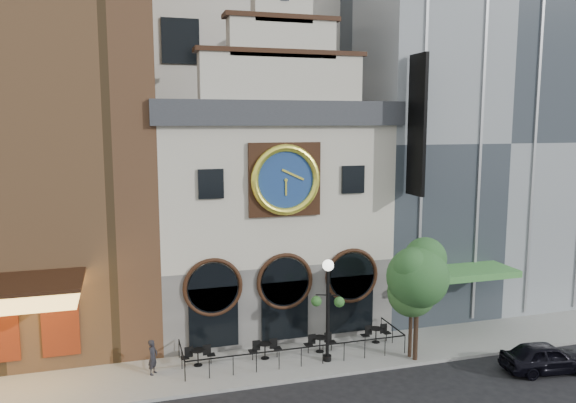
# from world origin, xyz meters

# --- Properties ---
(ground) EXTENTS (120.00, 120.00, 0.00)m
(ground) POSITION_xyz_m (0.00, 0.00, 0.00)
(ground) COLOR black
(ground) RESTS_ON ground
(sidewalk) EXTENTS (44.00, 5.00, 0.15)m
(sidewalk) POSITION_xyz_m (0.00, 2.50, 0.07)
(sidewalk) COLOR gray
(sidewalk) RESTS_ON ground
(clock_building) EXTENTS (12.60, 8.78, 18.65)m
(clock_building) POSITION_xyz_m (0.00, 7.82, 6.69)
(clock_building) COLOR #605E5B
(clock_building) RESTS_ON ground
(theater_building) EXTENTS (14.00, 15.60, 25.00)m
(theater_building) POSITION_xyz_m (-13.00, 9.96, 12.60)
(theater_building) COLOR brown
(theater_building) RESTS_ON ground
(retail_building) EXTENTS (14.00, 14.40, 20.00)m
(retail_building) POSITION_xyz_m (12.99, 9.99, 10.14)
(retail_building) COLOR gray
(retail_building) RESTS_ON ground
(office_tower) EXTENTS (20.00, 16.00, 40.00)m
(office_tower) POSITION_xyz_m (0.00, 20.00, 20.00)
(office_tower) COLOR beige
(office_tower) RESTS_ON ground
(cafe_railing) EXTENTS (10.60, 2.60, 0.90)m
(cafe_railing) POSITION_xyz_m (0.00, 2.50, 0.60)
(cafe_railing) COLOR black
(cafe_railing) RESTS_ON sidewalk
(bistro_0) EXTENTS (1.58, 0.68, 0.90)m
(bistro_0) POSITION_xyz_m (-4.55, 2.66, 0.61)
(bistro_0) COLOR black
(bistro_0) RESTS_ON sidewalk
(bistro_1) EXTENTS (1.58, 0.68, 0.90)m
(bistro_1) POSITION_xyz_m (-1.39, 2.53, 0.61)
(bistro_1) COLOR black
(bistro_1) RESTS_ON sidewalk
(bistro_2) EXTENTS (1.58, 0.68, 0.90)m
(bistro_2) POSITION_xyz_m (1.39, 2.52, 0.61)
(bistro_2) COLOR black
(bistro_2) RESTS_ON sidewalk
(bistro_3) EXTENTS (1.58, 0.68, 0.90)m
(bistro_3) POSITION_xyz_m (4.53, 2.82, 0.61)
(bistro_3) COLOR black
(bistro_3) RESTS_ON sidewalk
(car_right) EXTENTS (4.25, 2.15, 1.39)m
(car_right) POSITION_xyz_m (10.64, -2.19, 0.69)
(car_right) COLOR black
(car_right) RESTS_ON ground
(pedestrian) EXTENTS (0.61, 0.69, 1.58)m
(pedestrian) POSITION_xyz_m (-6.58, 2.36, 0.94)
(pedestrian) COLOR black
(pedestrian) RESTS_ON sidewalk
(lamppost) EXTENTS (1.48, 0.91, 4.89)m
(lamppost) POSITION_xyz_m (1.37, 1.47, 3.18)
(lamppost) COLOR black
(lamppost) RESTS_ON sidewalk
(tree_left) EXTENTS (2.38, 2.29, 4.58)m
(tree_left) POSITION_xyz_m (5.38, 0.80, 3.51)
(tree_left) COLOR #382619
(tree_left) RESTS_ON sidewalk
(tree_right) EXTENTS (3.01, 2.90, 5.81)m
(tree_right) POSITION_xyz_m (5.47, 0.44, 4.41)
(tree_right) COLOR #382619
(tree_right) RESTS_ON sidewalk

